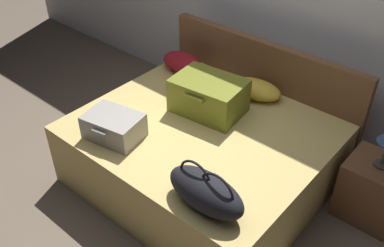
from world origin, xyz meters
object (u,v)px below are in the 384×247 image
duffel_bag (206,191)px  pillow_center_head (256,89)px  hard_case_large (209,95)px  nightstand (372,190)px  bed (202,154)px  hard_case_medium (114,126)px  pillow_near_headboard (183,63)px

duffel_bag → pillow_center_head: duffel_bag is taller
hard_case_large → duffel_bag: size_ratio=1.06×
hard_case_large → duffel_bag: (0.65, -0.83, -0.02)m
duffel_bag → nightstand: size_ratio=1.13×
bed → pillow_center_head: (0.07, 0.64, 0.36)m
hard_case_medium → pillow_near_headboard: size_ratio=1.08×
pillow_near_headboard → pillow_center_head: (0.77, 0.08, -0.02)m
hard_case_large → hard_case_medium: 0.80m
duffel_bag → pillow_near_headboard: size_ratio=1.32×
hard_case_large → nightstand: (1.33, 0.35, -0.47)m
bed → pillow_near_headboard: (-0.70, 0.56, 0.38)m
hard_case_large → duffel_bag: duffel_bag is taller
pillow_near_headboard → pillow_center_head: size_ratio=0.96×
duffel_bag → nightstand: (0.68, 1.18, -0.44)m
nightstand → hard_case_large: bearing=-165.1°
hard_case_medium → pillow_center_head: size_ratio=1.04×
bed → pillow_near_headboard: size_ratio=4.43×
hard_case_large → pillow_near_headboard: bearing=142.9°
pillow_near_headboard → nightstand: 1.97m
pillow_near_headboard → bed: bearing=-38.7°
bed → hard_case_large: hard_case_large is taller
hard_case_medium → duffel_bag: bearing=-16.7°
pillow_near_headboard → pillow_center_head: bearing=6.1°
hard_case_large → nightstand: size_ratio=1.20×
bed → nightstand: bed is taller
duffel_bag → bed: bearing=131.0°
bed → duffel_bag: size_ratio=3.35×
duffel_bag → pillow_center_head: (-0.47, 1.27, -0.05)m
duffel_bag → pillow_center_head: 1.35m
bed → duffel_bag: 0.92m
pillow_center_head → bed: bearing=-96.5°
bed → hard_case_large: (-0.10, 0.21, 0.43)m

